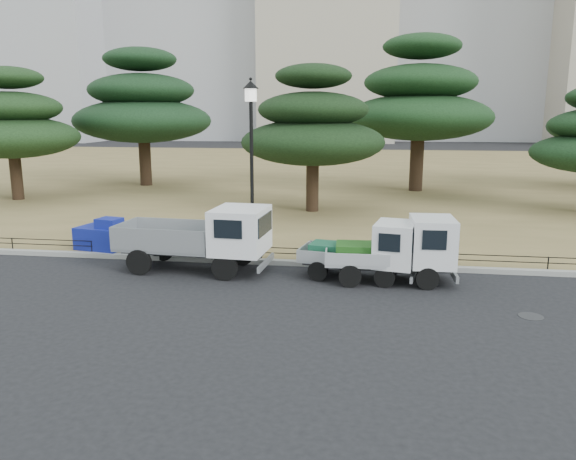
% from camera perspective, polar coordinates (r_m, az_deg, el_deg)
% --- Properties ---
extents(ground, '(220.00, 220.00, 0.00)m').
position_cam_1_polar(ground, '(15.93, -1.06, -6.06)').
color(ground, black).
extents(lawn, '(120.00, 56.00, 0.15)m').
position_cam_1_polar(lawn, '(45.86, 5.28, 5.81)').
color(lawn, olive).
rests_on(lawn, ground).
extents(curb, '(120.00, 0.25, 0.16)m').
position_cam_1_polar(curb, '(18.37, 0.28, -3.34)').
color(curb, gray).
rests_on(curb, ground).
extents(truck_large, '(4.80, 2.17, 2.05)m').
position_cam_1_polar(truck_large, '(17.70, -8.74, -0.54)').
color(truck_large, black).
rests_on(truck_large, ground).
extents(truck_kei_front, '(3.55, 1.98, 1.77)m').
position_cam_1_polar(truck_kei_front, '(16.82, 8.00, -2.07)').
color(truck_kei_front, black).
rests_on(truck_kei_front, ground).
extents(truck_kei_rear, '(3.74, 1.73, 1.93)m').
position_cam_1_polar(truck_kei_rear, '(16.74, 11.30, -1.98)').
color(truck_kei_rear, black).
rests_on(truck_kei_rear, ground).
extents(street_lamp, '(0.51, 0.51, 5.73)m').
position_cam_1_polar(street_lamp, '(18.27, -3.74, 9.09)').
color(street_lamp, black).
rests_on(street_lamp, lawn).
extents(pipe_fence, '(38.00, 0.04, 0.40)m').
position_cam_1_polar(pipe_fence, '(18.42, 0.34, -2.14)').
color(pipe_fence, black).
rests_on(pipe_fence, lawn).
extents(tarp_pile, '(1.90, 1.55, 1.12)m').
position_cam_1_polar(tarp_pile, '(20.96, -18.18, -0.57)').
color(tarp_pile, navy).
rests_on(tarp_pile, lawn).
extents(manhole, '(0.60, 0.60, 0.01)m').
position_cam_1_polar(manhole, '(15.12, 23.45, -8.05)').
color(manhole, '#2D2D30').
rests_on(manhole, ground).
extents(pine_west_far, '(7.08, 7.08, 7.15)m').
position_cam_1_polar(pine_west_far, '(34.32, -26.31, 9.64)').
color(pine_west_far, black).
rests_on(pine_west_far, lawn).
extents(pine_west_near, '(8.78, 8.78, 8.78)m').
position_cam_1_polar(pine_west_near, '(38.26, -14.58, 11.99)').
color(pine_west_near, black).
rests_on(pine_west_near, lawn).
extents(pine_center_left, '(6.87, 6.87, 6.98)m').
position_cam_1_polar(pine_center_left, '(27.18, 2.55, 10.36)').
color(pine_center_left, black).
rests_on(pine_center_left, lawn).
extents(pine_center_right, '(8.74, 8.74, 9.27)m').
position_cam_1_polar(pine_center_right, '(35.33, 13.21, 12.59)').
color(pine_center_right, black).
rests_on(pine_center_right, lawn).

